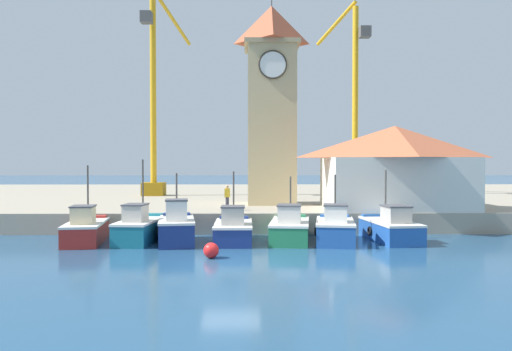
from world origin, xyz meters
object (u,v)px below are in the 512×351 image
(fishing_boat_left_outer, at_px, (140,228))
(dock_worker_near_tower, at_px, (227,197))
(mooring_buoy, at_px, (211,250))
(fishing_boat_mid_right, at_px, (335,229))
(warehouse_right, at_px, (395,166))
(clock_tower, at_px, (272,100))
(port_crane_far, at_px, (354,122))
(fishing_boat_far_left, at_px, (86,229))
(fishing_boat_right_inner, at_px, (390,228))
(port_crane_near, at_px, (155,113))
(fishing_boat_left_inner, at_px, (177,228))
(fishing_boat_mid_left, at_px, (233,229))
(fishing_boat_center, at_px, (290,228))

(fishing_boat_left_outer, bearing_deg, dock_worker_near_tower, 44.98)
(mooring_buoy, relative_size, dock_worker_near_tower, 0.44)
(fishing_boat_mid_right, bearing_deg, warehouse_right, 51.01)
(clock_tower, distance_m, port_crane_far, 14.18)
(fishing_boat_far_left, xyz_separation_m, clock_tower, (10.45, 9.80, 8.19))
(fishing_boat_right_inner, bearing_deg, port_crane_far, 83.52)
(port_crane_near, relative_size, mooring_buoy, 27.11)
(fishing_boat_left_outer, relative_size, fishing_boat_left_inner, 1.06)
(fishing_boat_far_left, bearing_deg, fishing_boat_right_inner, 1.77)
(fishing_boat_mid_right, relative_size, clock_tower, 0.29)
(fishing_boat_mid_left, bearing_deg, port_crane_far, 62.35)
(dock_worker_near_tower, bearing_deg, fishing_boat_far_left, -147.27)
(fishing_boat_left_outer, bearing_deg, warehouse_right, 20.67)
(fishing_boat_far_left, bearing_deg, port_crane_far, 48.09)
(fishing_boat_mid_right, bearing_deg, fishing_boat_right_inner, 11.38)
(fishing_boat_left_inner, distance_m, clock_tower, 14.03)
(warehouse_right, relative_size, port_crane_near, 0.49)
(fishing_boat_mid_right, bearing_deg, port_crane_far, 75.48)
(port_crane_near, xyz_separation_m, mooring_buoy, (7.08, -24.25, -8.58))
(port_crane_far, bearing_deg, fishing_boat_center, -110.80)
(port_crane_near, bearing_deg, fishing_boat_far_left, -90.05)
(port_crane_far, bearing_deg, fishing_boat_mid_right, -104.52)
(mooring_buoy, bearing_deg, fishing_boat_center, 50.35)
(fishing_boat_mid_right, distance_m, warehouse_right, 8.69)
(clock_tower, xyz_separation_m, mooring_buoy, (-3.35, -14.28, -8.55))
(fishing_boat_far_left, height_order, fishing_boat_right_inner, fishing_boat_far_left)
(clock_tower, distance_m, dock_worker_near_tower, 8.98)
(port_crane_near, distance_m, dock_worker_near_tower, 18.06)
(mooring_buoy, bearing_deg, warehouse_right, 42.87)
(fishing_boat_right_inner, xyz_separation_m, port_crane_near, (-16.60, 19.26, 8.23))
(fishing_boat_left_inner, relative_size, mooring_buoy, 6.34)
(fishing_boat_mid_left, relative_size, dock_worker_near_tower, 2.82)
(fishing_boat_left_outer, relative_size, fishing_boat_mid_left, 1.04)
(fishing_boat_mid_left, bearing_deg, dock_worker_near_tower, 96.55)
(fishing_boat_far_left, distance_m, port_crane_far, 29.36)
(port_crane_far, bearing_deg, clock_tower, -126.92)
(fishing_boat_left_inner, xyz_separation_m, clock_tower, (5.53, 10.05, 8.08))
(fishing_boat_center, height_order, fishing_boat_right_inner, fishing_boat_right_inner)
(fishing_boat_left_outer, relative_size, port_crane_near, 0.25)
(fishing_boat_left_inner, height_order, clock_tower, clock_tower)
(port_crane_far, height_order, mooring_buoy, port_crane_far)
(clock_tower, relative_size, dock_worker_near_tower, 9.96)
(warehouse_right, distance_m, mooring_buoy, 16.00)
(fishing_boat_mid_right, bearing_deg, fishing_boat_mid_left, 177.68)
(fishing_boat_left_outer, distance_m, dock_worker_near_tower, 6.60)
(dock_worker_near_tower, bearing_deg, warehouse_right, 6.91)
(fishing_boat_left_outer, bearing_deg, fishing_boat_right_inner, 1.29)
(fishing_boat_mid_right, distance_m, mooring_buoy, 7.72)
(dock_worker_near_tower, bearing_deg, mooring_buoy, -91.95)
(fishing_boat_far_left, bearing_deg, warehouse_right, 18.27)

